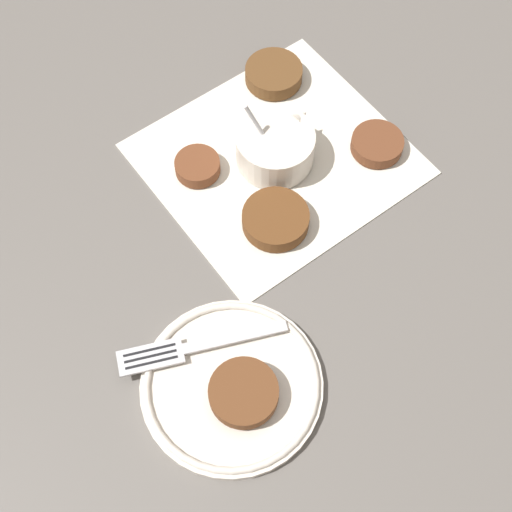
{
  "coord_description": "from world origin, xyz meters",
  "views": [
    {
      "loc": [
        -0.38,
        -0.36,
        0.75
      ],
      "look_at": [
        -0.1,
        -0.1,
        0.02
      ],
      "focal_mm": 50.0,
      "sensor_mm": 36.0,
      "label": 1
    }
  ],
  "objects_px": {
    "serving_plate": "(232,385)",
    "fritter_on_plate": "(244,393)",
    "fork": "(184,349)",
    "sauce_bowl": "(275,148)"
  },
  "relations": [
    {
      "from": "serving_plate",
      "to": "fork",
      "type": "distance_m",
      "value": 0.06
    },
    {
      "from": "sauce_bowl",
      "to": "serving_plate",
      "type": "relative_size",
      "value": 0.54
    },
    {
      "from": "sauce_bowl",
      "to": "serving_plate",
      "type": "xyz_separation_m",
      "value": [
        -0.25,
        -0.17,
        -0.02
      ]
    },
    {
      "from": "sauce_bowl",
      "to": "fork",
      "type": "relative_size",
      "value": 0.64
    },
    {
      "from": "serving_plate",
      "to": "fritter_on_plate",
      "type": "height_order",
      "value": "fritter_on_plate"
    },
    {
      "from": "fork",
      "to": "fritter_on_plate",
      "type": "bearing_deg",
      "value": -84.69
    },
    {
      "from": "serving_plate",
      "to": "fork",
      "type": "relative_size",
      "value": 1.17
    },
    {
      "from": "fritter_on_plate",
      "to": "sauce_bowl",
      "type": "bearing_deg",
      "value": 36.4
    },
    {
      "from": "sauce_bowl",
      "to": "fork",
      "type": "bearing_deg",
      "value": -158.01
    },
    {
      "from": "serving_plate",
      "to": "fork",
      "type": "height_order",
      "value": "fork"
    }
  ]
}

